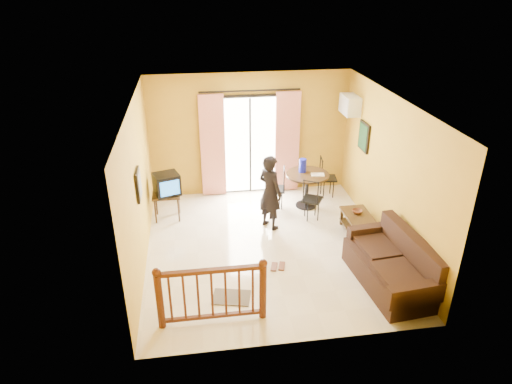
{
  "coord_description": "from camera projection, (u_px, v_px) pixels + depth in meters",
  "views": [
    {
      "loc": [
        -1.29,
        -7.23,
        4.74
      ],
      "look_at": [
        -0.19,
        0.2,
        1.08
      ],
      "focal_mm": 32.0,
      "sensor_mm": 36.0,
      "label": 1
    }
  ],
  "objects": [
    {
      "name": "picture_left",
      "position": [
        139.0,
        185.0,
        7.53
      ],
      "size": [
        0.05,
        0.42,
        0.52
      ],
      "color": "black",
      "rests_on": "room_shell"
    },
    {
      "name": "tv_table",
      "position": [
        166.0,
        197.0,
        9.48
      ],
      "size": [
        0.57,
        0.47,
        0.57
      ],
      "color": "black",
      "rests_on": "ground"
    },
    {
      "name": "standing_person",
      "position": [
        270.0,
        192.0,
        9.03
      ],
      "size": [
        0.64,
        0.68,
        1.56
      ],
      "primitive_type": "imported",
      "rotation": [
        0.0,
        0.0,
        2.21
      ],
      "color": "black",
      "rests_on": "ground"
    },
    {
      "name": "botanical_print",
      "position": [
        364.0,
        137.0,
        9.4
      ],
      "size": [
        0.05,
        0.5,
        0.6
      ],
      "color": "black",
      "rests_on": "room_shell"
    },
    {
      "name": "television",
      "position": [
        167.0,
        184.0,
        9.35
      ],
      "size": [
        0.6,
        0.57,
        0.44
      ],
      "rotation": [
        0.0,
        0.0,
        0.31
      ],
      "color": "black",
      "rests_on": "tv_table"
    },
    {
      "name": "serving_tray",
      "position": [
        318.0,
        175.0,
        9.78
      ],
      "size": [
        0.3,
        0.22,
        0.02
      ],
      "primitive_type": "cube",
      "rotation": [
        0.0,
        0.0,
        -0.15
      ],
      "color": "white",
      "rests_on": "dining_table"
    },
    {
      "name": "sandals",
      "position": [
        278.0,
        266.0,
        8.08
      ],
      "size": [
        0.31,
        0.27,
        0.03
      ],
      "color": "#5A2F1E",
      "rests_on": "ground"
    },
    {
      "name": "coffee_table",
      "position": [
        358.0,
        222.0,
        8.99
      ],
      "size": [
        0.51,
        0.92,
        0.41
      ],
      "color": "black",
      "rests_on": "ground"
    },
    {
      "name": "room_shell",
      "position": [
        269.0,
        164.0,
        7.93
      ],
      "size": [
        5.0,
        5.0,
        5.0
      ],
      "color": "white",
      "rests_on": "ground"
    },
    {
      "name": "balcony_door",
      "position": [
        250.0,
        145.0,
        10.32
      ],
      "size": [
        2.25,
        0.14,
        2.46
      ],
      "color": "black",
      "rests_on": "ground"
    },
    {
      "name": "dining_chairs",
      "position": [
        305.0,
        207.0,
        10.15
      ],
      "size": [
        1.74,
        1.49,
        0.95
      ],
      "color": "black",
      "rests_on": "ground"
    },
    {
      "name": "air_conditioner",
      "position": [
        350.0,
        105.0,
        9.74
      ],
      "size": [
        0.31,
        0.6,
        0.4
      ],
      "color": "white",
      "rests_on": "room_shell"
    },
    {
      "name": "ground",
      "position": [
        268.0,
        247.0,
        8.68
      ],
      "size": [
        5.0,
        5.0,
        0.0
      ],
      "primitive_type": "plane",
      "color": "beige",
      "rests_on": "ground"
    },
    {
      "name": "stair_balustrade",
      "position": [
        212.0,
        291.0,
        6.59
      ],
      "size": [
        1.63,
        0.13,
        1.04
      ],
      "color": "#471E0F",
      "rests_on": "ground"
    },
    {
      "name": "sofa",
      "position": [
        393.0,
        267.0,
        7.51
      ],
      "size": [
        1.05,
        1.99,
        0.92
      ],
      "rotation": [
        0.0,
        0.0,
        0.09
      ],
      "color": "black",
      "rests_on": "ground"
    },
    {
      "name": "dining_table",
      "position": [
        307.0,
        181.0,
        9.92
      ],
      "size": [
        0.94,
        0.94,
        0.78
      ],
      "color": "black",
      "rests_on": "ground"
    },
    {
      "name": "water_jug",
      "position": [
        303.0,
        166.0,
        9.88
      ],
      "size": [
        0.16,
        0.16,
        0.3
      ],
      "primitive_type": "cylinder",
      "color": "#141ABC",
      "rests_on": "dining_table"
    },
    {
      "name": "doormat",
      "position": [
        231.0,
        297.0,
        7.32
      ],
      "size": [
        0.68,
        0.53,
        0.02
      ],
      "primitive_type": "cube",
      "rotation": [
        0.0,
        0.0,
        -0.23
      ],
      "color": "#574F46",
      "rests_on": "ground"
    },
    {
      "name": "bowl",
      "position": [
        357.0,
        212.0,
        9.02
      ],
      "size": [
        0.21,
        0.21,
        0.06
      ],
      "primitive_type": "imported",
      "rotation": [
        0.0,
        0.0,
        -0.02
      ],
      "color": "#5A2F1E",
      "rests_on": "coffee_table"
    }
  ]
}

